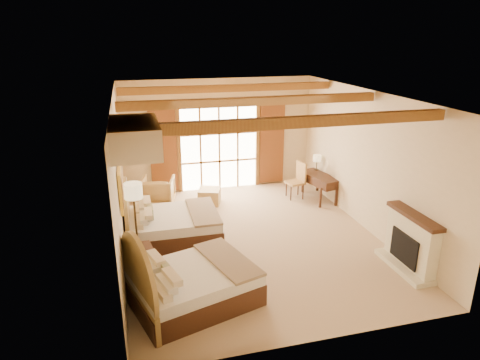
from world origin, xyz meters
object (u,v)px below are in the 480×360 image
object	(u,v)px
desk	(319,186)
bed_far	(166,224)
nightstand	(140,262)
bed_near	(185,282)
armchair	(158,191)

from	to	relation	value
desk	bed_far	bearing A→B (deg)	-174.31
nightstand	desk	bearing A→B (deg)	20.81
bed_near	nightstand	world-z (taller)	bed_near
bed_far	armchair	size ratio (longest dim) A/B	2.41
bed_near	nightstand	bearing A→B (deg)	106.84
nightstand	desk	xyz separation A→B (m)	(4.96, 2.85, 0.07)
bed_near	armchair	world-z (taller)	bed_near
armchair	desk	distance (m)	4.40
armchair	nightstand	bearing A→B (deg)	93.62
armchair	desk	bearing A→B (deg)	-175.30
bed_near	bed_far	world-z (taller)	bed_far
bed_far	nightstand	distance (m)	1.51
bed_far	desk	size ratio (longest dim) A/B	1.48
bed_far	desk	bearing A→B (deg)	19.50
bed_near	desk	xyz separation A→B (m)	(4.25, 3.91, -0.03)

